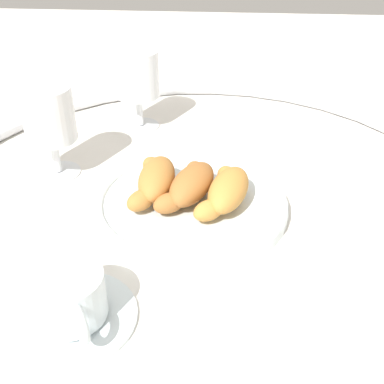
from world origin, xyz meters
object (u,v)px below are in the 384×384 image
at_px(coffee_cup_near, 70,302).
at_px(juice_glass_right, 49,119).
at_px(croissant_small, 190,185).
at_px(juice_glass_left, 137,78).
at_px(folded_napkin, 350,311).
at_px(pastry_plate, 192,203).
at_px(croissant_large, 226,190).
at_px(croissant_extra, 155,179).

bearing_deg(coffee_cup_near, juice_glass_right, 19.85).
relative_size(croissant_small, juice_glass_left, 0.92).
distance_m(juice_glass_right, folded_napkin, 0.48).
bearing_deg(pastry_plate, juice_glass_left, 23.91).
height_order(pastry_plate, croissant_large, croissant_large).
relative_size(juice_glass_left, juice_glass_right, 1.00).
bearing_deg(croissant_large, pastry_plate, 78.39).
xyz_separation_m(pastry_plate, juice_glass_left, (0.26, 0.11, 0.08)).
relative_size(croissant_large, juice_glass_right, 0.94).
bearing_deg(juice_glass_left, coffee_cup_near, -179.55).
xyz_separation_m(croissant_extra, juice_glass_right, (0.07, 0.16, 0.05)).
relative_size(croissant_extra, juice_glass_left, 0.98).
distance_m(croissant_extra, folded_napkin, 0.30).
bearing_deg(croissant_large, coffee_cup_near, 141.54).
bearing_deg(croissant_large, juice_glass_left, 30.98).
distance_m(pastry_plate, croissant_extra, 0.06).
relative_size(coffee_cup_near, folded_napkin, 1.24).
distance_m(juice_glass_left, juice_glass_right, 0.20).
relative_size(croissant_large, croissant_extra, 0.96).
distance_m(pastry_plate, juice_glass_left, 0.29).
bearing_deg(croissant_extra, juice_glass_left, 14.04).
xyz_separation_m(pastry_plate, croissant_extra, (0.01, 0.05, 0.03)).
bearing_deg(juice_glass_right, croissant_extra, -114.28).
xyz_separation_m(croissant_large, juice_glass_left, (0.27, 0.16, 0.05)).
bearing_deg(croissant_small, croissant_extra, 79.23).
height_order(croissant_small, croissant_extra, same).
bearing_deg(croissant_extra, coffee_cup_near, 165.01).
distance_m(croissant_extra, juice_glass_right, 0.19).
bearing_deg(croissant_small, croissant_large, -102.17).
bearing_deg(juice_glass_left, pastry_plate, -156.09).
distance_m(croissant_small, juice_glass_right, 0.23).
relative_size(croissant_extra, coffee_cup_near, 1.01).
bearing_deg(pastry_plate, croissant_small, 69.66).
height_order(croissant_small, juice_glass_left, juice_glass_left).
distance_m(coffee_cup_near, juice_glass_right, 0.31).
height_order(croissant_large, coffee_cup_near, croissant_large).
height_order(croissant_large, juice_glass_right, juice_glass_right).
bearing_deg(croissant_small, juice_glass_right, 68.67).
relative_size(croissant_large, juice_glass_left, 0.94).
bearing_deg(juice_glass_right, croissant_large, -109.68).
bearing_deg(folded_napkin, juice_glass_left, 34.33).
xyz_separation_m(croissant_extra, coffee_cup_near, (-0.22, 0.06, -0.01)).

